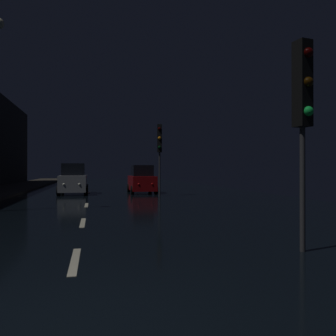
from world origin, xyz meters
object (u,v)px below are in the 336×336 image
car_parked_right_far (142,180)px  traffic_light_near_right (303,99)px  car_approaching_headlights (73,180)px  traffic_light_far_right (160,144)px

car_parked_right_far → traffic_light_near_right: bearing=-177.5°
car_approaching_headlights → car_parked_right_far: (5.08, 0.20, -0.05)m
traffic_light_near_right → car_approaching_headlights: (-5.98, 20.37, -2.33)m
traffic_light_near_right → car_approaching_headlights: size_ratio=1.04×
traffic_light_far_right → traffic_light_near_right: 17.28m
car_approaching_headlights → traffic_light_near_right: bearing=16.4°
traffic_light_near_right → car_parked_right_far: size_ratio=1.10×
traffic_light_far_right → traffic_light_near_right: size_ratio=1.05×
traffic_light_far_right → car_parked_right_far: (-0.80, 3.30, -2.58)m
traffic_light_far_right → car_approaching_headlights: 7.10m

